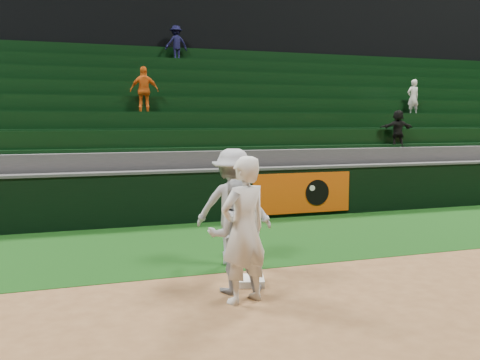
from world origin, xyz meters
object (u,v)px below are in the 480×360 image
at_px(baserunner, 235,236).
at_px(base_coach, 233,207).
at_px(first_base, 249,281).
at_px(first_baseman, 244,230).

relative_size(baserunner, base_coach, 0.83).
relative_size(first_base, baserunner, 0.27).
bearing_deg(first_base, first_baseman, -114.72).
xyz_separation_m(first_base, first_baseman, (-0.33, -0.71, 0.92)).
relative_size(first_baseman, baserunner, 1.22).
height_order(baserunner, base_coach, base_coach).
distance_m(first_base, baserunner, 0.84).
bearing_deg(base_coach, first_baseman, 102.15).
distance_m(first_baseman, baserunner, 0.49).
bearing_deg(first_baseman, baserunner, -113.04).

